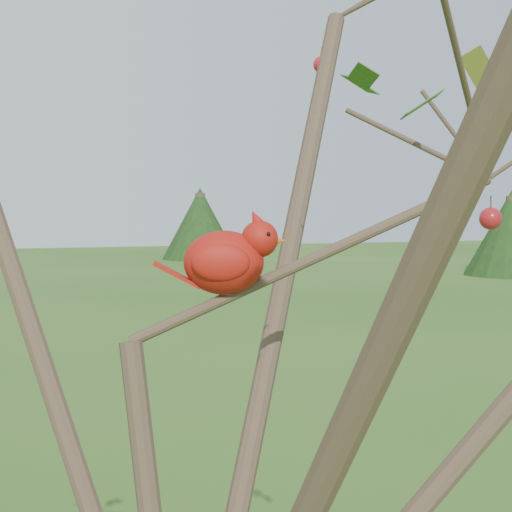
# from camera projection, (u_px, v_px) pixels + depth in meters

# --- Properties ---
(crabapple_tree) EXTENTS (2.35, 2.05, 2.95)m
(crabapple_tree) POSITION_uv_depth(u_px,v_px,m) (200.00, 230.00, 1.08)
(crabapple_tree) COLOR #403122
(crabapple_tree) RESTS_ON ground
(cardinal) EXTENTS (0.20, 0.13, 0.14)m
(cardinal) POSITION_uv_depth(u_px,v_px,m) (228.00, 259.00, 1.21)
(cardinal) COLOR #9D190D
(cardinal) RESTS_ON ground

